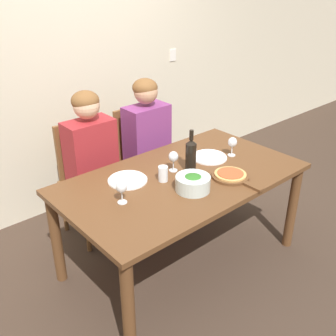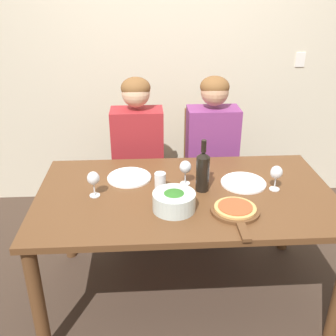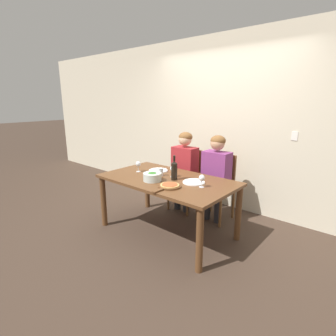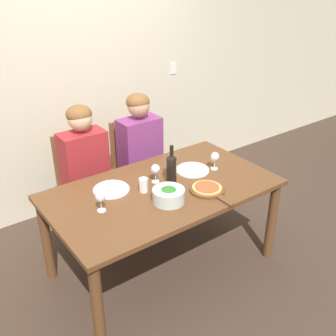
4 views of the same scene
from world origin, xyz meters
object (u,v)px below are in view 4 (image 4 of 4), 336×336
person_woman (85,162)px  person_man (141,146)px  chair_right (135,165)px  wine_bottle (172,168)px  chair_left (82,181)px  water_tumbler (144,185)px  dinner_plate_right (193,170)px  wine_glass_left (100,198)px  wine_glass_centre (155,170)px  pizza_on_board (208,189)px  broccoli_bowl (169,195)px  wine_glass_right (215,157)px  dinner_plate_left (111,189)px

person_woman → person_man: size_ratio=1.00×
chair_right → wine_bottle: size_ratio=3.06×
chair_left → water_tumbler: chair_left is taller
dinner_plate_right → wine_glass_left: (-0.88, -0.09, 0.10)m
water_tumbler → wine_glass_centre: bearing=23.3°
wine_bottle → dinner_plate_right: wine_bottle is taller
pizza_on_board → broccoli_bowl: bearing=170.3°
person_man → wine_glass_left: size_ratio=8.27×
broccoli_bowl → wine_glass_right: bearing=17.3°
dinner_plate_right → wine_glass_right: (0.17, -0.08, 0.10)m
wine_bottle → wine_glass_left: (-0.62, -0.03, -0.02)m
person_man → pizza_on_board: person_man is taller
chair_left → wine_glass_left: 0.95m
person_man → broccoli_bowl: bearing=-111.3°
wine_glass_centre → wine_bottle: bearing=-42.0°
wine_glass_left → wine_bottle: bearing=3.1°
wine_glass_centre → wine_glass_left: bearing=-167.6°
person_woman → pizza_on_board: size_ratio=3.11×
person_woman → chair_right: bearing=11.3°
chair_right → chair_left: bearing=180.0°
water_tumbler → wine_glass_left: bearing=-172.4°
dinner_plate_left → water_tumbler: bearing=-40.0°
person_man → wine_bottle: 0.74m
dinner_plate_left → water_tumbler: (0.19, -0.16, 0.04)m
pizza_on_board → water_tumbler: 0.48m
wine_bottle → wine_glass_centre: size_ratio=2.07×
person_woman → broccoli_bowl: size_ratio=5.44×
chair_left → wine_bottle: wine_bottle is taller
wine_glass_centre → pizza_on_board: bearing=-56.0°
water_tumbler → chair_left: bearing=99.8°
chair_left → dinner_plate_left: 0.69m
chair_right → broccoli_bowl: (-0.36, -1.03, 0.28)m
person_woman → water_tumbler: size_ratio=11.62×
person_man → wine_bottle: (-0.18, -0.71, 0.12)m
dinner_plate_left → wine_glass_left: bearing=-132.6°
dinner_plate_left → dinner_plate_right: same height
broccoli_bowl → wine_glass_left: (-0.44, 0.17, 0.05)m
wine_bottle → wine_glass_right: wine_bottle is taller
person_man → wine_bottle: bearing=-104.1°
person_woman → broccoli_bowl: bearing=-77.5°
chair_left → dinner_plate_left: bearing=-94.1°
chair_right → broccoli_bowl: size_ratio=4.16×
wine_glass_centre → chair_left: bearing=111.5°
wine_glass_left → wine_glass_right: same height
pizza_on_board → dinner_plate_left: bearing=142.7°
pizza_on_board → wine_glass_centre: size_ratio=2.66×
wine_glass_right → water_tumbler: size_ratio=1.41×
dinner_plate_right → wine_glass_right: 0.21m
dinner_plate_right → pizza_on_board: size_ratio=0.67×
person_woman → wine_glass_right: size_ratio=8.27×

